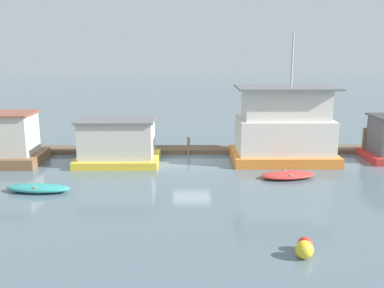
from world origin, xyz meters
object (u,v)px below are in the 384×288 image
at_px(mooring_post_near_right, 364,142).
at_px(mooring_post_far_left, 16,141).
at_px(buoy_yellow, 304,250).
at_px(buoy_red, 305,244).
at_px(houseboat_orange, 284,128).
at_px(dinghy_teal, 38,188).
at_px(dinghy_red, 288,175).
at_px(houseboat_yellow, 118,142).
at_px(mooring_post_centre, 188,146).

xyz_separation_m(mooring_post_near_right, mooring_post_far_left, (-24.19, 0.00, 0.09)).
relative_size(buoy_yellow, buoy_red, 1.20).
bearing_deg(houseboat_orange, dinghy_teal, -156.36).
bearing_deg(dinghy_red, buoy_red, -99.12).
distance_m(houseboat_yellow, dinghy_red, 10.93).
bearing_deg(buoy_yellow, houseboat_yellow, 123.51).
distance_m(dinghy_teal, dinghy_red, 13.74).
xyz_separation_m(houseboat_yellow, mooring_post_near_right, (16.85, 1.96, -0.44)).
xyz_separation_m(dinghy_teal, dinghy_red, (13.55, 2.31, -0.04)).
relative_size(mooring_post_centre, buoy_red, 2.36).
relative_size(houseboat_yellow, mooring_post_centre, 4.08).
bearing_deg(dinghy_red, mooring_post_far_left, 162.88).
distance_m(dinghy_teal, mooring_post_near_right, 21.55).
distance_m(houseboat_orange, mooring_post_far_left, 18.28).
distance_m(houseboat_orange, buoy_red, 13.20).
height_order(dinghy_red, mooring_post_centre, mooring_post_centre).
bearing_deg(dinghy_teal, buoy_yellow, -31.49).
height_order(mooring_post_far_left, buoy_yellow, mooring_post_far_left).
bearing_deg(dinghy_teal, buoy_red, -29.14).
bearing_deg(buoy_red, mooring_post_near_right, 61.06).
bearing_deg(buoy_yellow, houseboat_orange, 80.85).
height_order(houseboat_orange, dinghy_teal, houseboat_orange).
bearing_deg(dinghy_red, dinghy_teal, -170.33).
bearing_deg(buoy_yellow, buoy_red, 71.82).
bearing_deg(mooring_post_centre, mooring_post_far_left, 180.00).
xyz_separation_m(dinghy_teal, buoy_red, (12.09, -6.74, 0.06)).
height_order(houseboat_yellow, dinghy_red, houseboat_yellow).
bearing_deg(dinghy_red, mooring_post_near_right, 39.66).
height_order(mooring_post_near_right, buoy_red, mooring_post_near_right).
bearing_deg(buoy_yellow, mooring_post_far_left, 136.78).
relative_size(dinghy_teal, mooring_post_centre, 2.69).
xyz_separation_m(houseboat_orange, buoy_yellow, (-2.17, -13.46, -1.87)).
distance_m(dinghy_red, buoy_red, 9.17).
bearing_deg(mooring_post_centre, mooring_post_near_right, 0.00).
height_order(houseboat_orange, mooring_post_far_left, houseboat_orange).
xyz_separation_m(houseboat_yellow, dinghy_teal, (-3.25, -5.78, -1.18)).
relative_size(dinghy_teal, buoy_red, 6.33).
bearing_deg(houseboat_orange, buoy_yellow, -99.15).
height_order(houseboat_yellow, houseboat_orange, houseboat_orange).
xyz_separation_m(mooring_post_centre, buoy_red, (4.27, -14.48, -0.37)).
height_order(houseboat_yellow, mooring_post_far_left, houseboat_yellow).
height_order(dinghy_teal, buoy_yellow, buoy_yellow).
bearing_deg(mooring_post_near_right, buoy_yellow, -118.57).
bearing_deg(mooring_post_centre, buoy_red, -73.59).
distance_m(houseboat_yellow, mooring_post_centre, 5.03).
distance_m(dinghy_red, mooring_post_far_left, 18.47).
xyz_separation_m(dinghy_teal, mooring_post_centre, (7.83, 7.74, 0.43)).
height_order(houseboat_yellow, buoy_red, houseboat_yellow).
height_order(dinghy_red, buoy_yellow, buoy_yellow).
xyz_separation_m(dinghy_teal, mooring_post_far_left, (-4.09, 7.74, 0.83)).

